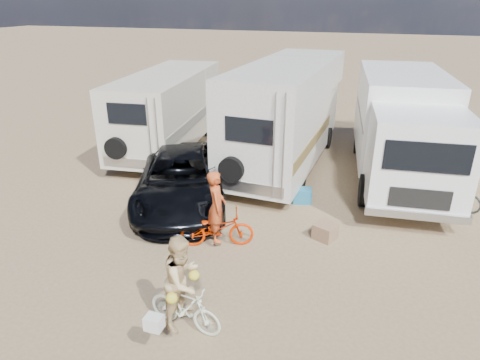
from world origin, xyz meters
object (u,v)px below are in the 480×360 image
(dark_suv, at_px, (181,179))
(rider_woman, at_px, (183,289))
(bike_man, at_px, (217,228))
(bike_parked, at_px, (451,193))
(rv_main, at_px, (287,116))
(rider_man, at_px, (217,213))
(bike_woman, at_px, (185,308))
(box_truck, at_px, (403,130))
(rv_left, at_px, (168,113))
(cooler, at_px, (302,195))
(crate, at_px, (325,231))

(dark_suv, bearing_deg, rider_woman, -86.04)
(bike_man, relative_size, bike_parked, 1.04)
(rv_main, distance_m, rider_man, 5.94)
(rv_main, relative_size, rider_man, 4.44)
(bike_man, xyz_separation_m, bike_woman, (0.44, -2.80, -0.02))
(box_truck, bearing_deg, dark_suv, -153.27)
(rv_left, relative_size, box_truck, 0.88)
(box_truck, height_order, cooler, box_truck)
(crate, bearing_deg, bike_parked, 41.95)
(box_truck, bearing_deg, bike_woman, -119.23)
(rider_woman, height_order, cooler, rider_woman)
(bike_parked, bearing_deg, dark_suv, 131.29)
(cooler, bearing_deg, rv_main, 97.21)
(rv_main, height_order, rider_woman, rv_main)
(dark_suv, xyz_separation_m, bike_man, (1.83, -1.91, -0.27))
(bike_woman, height_order, rider_man, rider_man)
(rv_left, relative_size, dark_suv, 1.27)
(dark_suv, height_order, crate, dark_suv)
(cooler, bearing_deg, rider_man, -131.48)
(box_truck, height_order, crate, box_truck)
(rider_man, distance_m, bike_parked, 6.87)
(rv_main, height_order, bike_woman, rv_main)
(rider_man, height_order, crate, rider_man)
(box_truck, xyz_separation_m, rider_man, (-4.18, -5.70, -0.77))
(rv_left, bearing_deg, box_truck, -8.30)
(rv_left, distance_m, crate, 8.40)
(box_truck, xyz_separation_m, crate, (-1.73, -4.58, -1.45))
(rv_main, distance_m, crate, 5.40)
(rv_left, xyz_separation_m, bike_man, (4.26, -6.00, -1.02))
(bike_man, height_order, rider_man, rider_man)
(box_truck, bearing_deg, rider_woman, -119.23)
(rv_left, distance_m, bike_woman, 10.03)
(rv_left, distance_m, bike_parked, 10.13)
(rv_main, relative_size, dark_suv, 1.48)
(rv_left, relative_size, rider_woman, 3.88)
(cooler, bearing_deg, rv_left, 138.17)
(rv_left, xyz_separation_m, crate, (6.71, -4.88, -1.28))
(bike_man, height_order, rider_woman, rider_woman)
(rv_left, height_order, box_truck, box_truck)
(rider_man, distance_m, rider_woman, 2.83)
(box_truck, height_order, rider_woman, box_truck)
(rv_left, height_order, dark_suv, rv_left)
(bike_man, distance_m, cooler, 3.34)
(bike_parked, xyz_separation_m, crate, (-3.16, -2.84, -0.25))
(box_truck, distance_m, crate, 5.11)
(rv_main, relative_size, box_truck, 1.02)
(bike_man, bearing_deg, crate, -85.88)
(bike_woman, bearing_deg, cooler, -2.25)
(bike_man, relative_size, crate, 3.57)
(bike_man, bearing_deg, bike_parked, -75.20)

